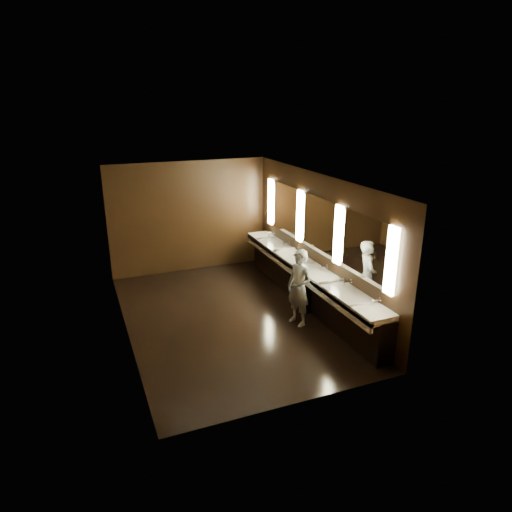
# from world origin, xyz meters

# --- Properties ---
(floor) EXTENTS (6.00, 6.00, 0.00)m
(floor) POSITION_xyz_m (0.00, 0.00, 0.00)
(floor) COLOR black
(floor) RESTS_ON ground
(ceiling) EXTENTS (4.00, 6.00, 0.02)m
(ceiling) POSITION_xyz_m (0.00, 0.00, 2.80)
(ceiling) COLOR #2D2D2B
(ceiling) RESTS_ON wall_back
(wall_back) EXTENTS (4.00, 0.02, 2.80)m
(wall_back) POSITION_xyz_m (0.00, 3.00, 1.40)
(wall_back) COLOR black
(wall_back) RESTS_ON floor
(wall_front) EXTENTS (4.00, 0.02, 2.80)m
(wall_front) POSITION_xyz_m (0.00, -3.00, 1.40)
(wall_front) COLOR black
(wall_front) RESTS_ON floor
(wall_left) EXTENTS (0.02, 6.00, 2.80)m
(wall_left) POSITION_xyz_m (-2.00, 0.00, 1.40)
(wall_left) COLOR black
(wall_left) RESTS_ON floor
(wall_right) EXTENTS (0.02, 6.00, 2.80)m
(wall_right) POSITION_xyz_m (2.00, 0.00, 1.40)
(wall_right) COLOR black
(wall_right) RESTS_ON floor
(sink_counter) EXTENTS (0.55, 5.40, 1.01)m
(sink_counter) POSITION_xyz_m (1.79, 0.00, 0.50)
(sink_counter) COLOR black
(sink_counter) RESTS_ON floor
(mirror_band) EXTENTS (0.06, 5.03, 1.15)m
(mirror_band) POSITION_xyz_m (1.98, -0.00, 1.75)
(mirror_band) COLOR #FBF2BD
(mirror_band) RESTS_ON wall_right
(person) EXTENTS (0.52, 0.64, 1.52)m
(person) POSITION_xyz_m (1.18, -0.75, 0.76)
(person) COLOR #8FA7D5
(person) RESTS_ON floor
(trash_bin) EXTENTS (0.42, 0.42, 0.50)m
(trash_bin) POSITION_xyz_m (1.58, -0.30, 0.25)
(trash_bin) COLOR black
(trash_bin) RESTS_ON floor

